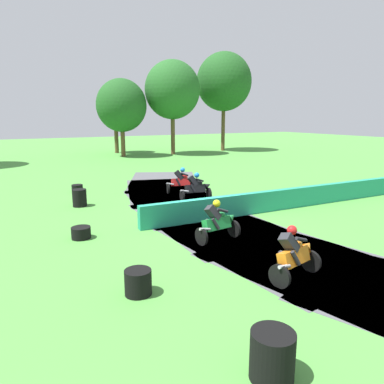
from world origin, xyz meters
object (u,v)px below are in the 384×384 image
object	(u,v)px
motorcycle_trailing_green	(218,221)
tire_stack_far	(138,282)
tire_stack_near	(77,188)
tire_stack_mid_b	(81,233)
motorcycle_fourth_orange	(295,254)
tire_stack_mid_a	(80,198)
motorcycle_lead_red	(182,181)
motorcycle_chase_black	(197,187)
tire_stack_extra_a	(272,355)

from	to	relation	value
motorcycle_trailing_green	tire_stack_far	world-z (taller)	motorcycle_trailing_green
motorcycle_trailing_green	tire_stack_far	xyz separation A→B (m)	(-3.68, -2.29, -0.34)
tire_stack_near	tire_stack_mid_b	world-z (taller)	same
tire_stack_near	tire_stack_far	distance (m)	12.60
motorcycle_fourth_orange	tire_stack_mid_a	xyz separation A→B (m)	(-3.34, 10.26, -0.24)
tire_stack_mid_a	tire_stack_far	distance (m)	9.21
motorcycle_lead_red	motorcycle_trailing_green	size ratio (longest dim) A/B	1.03
motorcycle_fourth_orange	tire_stack_mid_b	bearing A→B (deg)	126.53
motorcycle_trailing_green	tire_stack_mid_b	size ratio (longest dim) A/B	2.58
tire_stack_near	tire_stack_far	xyz separation A→B (m)	(-1.07, -12.55, 0.10)
motorcycle_chase_black	motorcycle_trailing_green	size ratio (longest dim) A/B	1.02
motorcycle_lead_red	tire_stack_extra_a	world-z (taller)	motorcycle_lead_red
tire_stack_near	tire_stack_mid_b	size ratio (longest dim) A/B	0.92
motorcycle_fourth_orange	tire_stack_near	distance (m)	13.90
motorcycle_chase_black	tire_stack_near	xyz separation A→B (m)	(-4.81, 4.86, -0.45)
tire_stack_far	motorcycle_lead_red	bearing A→B (deg)	57.75
motorcycle_fourth_orange	tire_stack_extra_a	distance (m)	3.91
tire_stack_mid_a	tire_stack_extra_a	distance (m)	12.80
motorcycle_chase_black	tire_stack_extra_a	distance (m)	12.35
tire_stack_mid_b	motorcycle_lead_red	bearing A→B (deg)	37.75
tire_stack_far	tire_stack_mid_a	bearing A→B (deg)	86.71
motorcycle_lead_red	tire_stack_far	xyz separation A→B (m)	(-6.05, -9.59, -0.35)
motorcycle_trailing_green	tire_stack_mid_b	world-z (taller)	motorcycle_trailing_green
tire_stack_far	tire_stack_extra_a	distance (m)	3.72
tire_stack_extra_a	tire_stack_far	bearing A→B (deg)	104.13
motorcycle_trailing_green	tire_stack_near	distance (m)	10.60
tire_stack_near	tire_stack_mid_b	xyz separation A→B (m)	(-1.43, -7.92, 0.00)
motorcycle_fourth_orange	tire_stack_far	xyz separation A→B (m)	(-3.87, 1.07, -0.34)
tire_stack_mid_a	tire_stack_far	size ratio (longest dim) A/B	1.25
motorcycle_fourth_orange	tire_stack_mid_b	world-z (taller)	motorcycle_fourth_orange
motorcycle_chase_black	motorcycle_trailing_green	xyz separation A→B (m)	(-2.21, -5.40, -0.01)
tire_stack_near	tire_stack_extra_a	bearing A→B (deg)	-90.59
tire_stack_mid_b	tire_stack_far	size ratio (longest dim) A/B	1.02
motorcycle_chase_black	tire_stack_extra_a	world-z (taller)	motorcycle_chase_black
motorcycle_trailing_green	tire_stack_mid_a	bearing A→B (deg)	114.57
motorcycle_lead_red	tire_stack_extra_a	size ratio (longest dim) A/B	2.15
tire_stack_mid_b	tire_stack_extra_a	world-z (taller)	tire_stack_extra_a
tire_stack_mid_b	tire_stack_extra_a	distance (m)	8.34
tire_stack_mid_b	tire_stack_far	distance (m)	4.65
motorcycle_fourth_orange	tire_stack_mid_a	distance (m)	10.79
motorcycle_fourth_orange	tire_stack_far	size ratio (longest dim) A/B	2.63
motorcycle_chase_black	motorcycle_fourth_orange	bearing A→B (deg)	-103.01
motorcycle_chase_black	motorcycle_fourth_orange	size ratio (longest dim) A/B	1.02
motorcycle_fourth_orange	tire_stack_far	distance (m)	4.02
tire_stack_mid_b	motorcycle_chase_black	bearing A→B (deg)	26.10
motorcycle_lead_red	motorcycle_chase_black	world-z (taller)	motorcycle_lead_red
motorcycle_lead_red	tire_stack_mid_b	bearing A→B (deg)	-142.25
motorcycle_lead_red	tire_stack_near	world-z (taller)	motorcycle_lead_red
tire_stack_mid_a	motorcycle_chase_black	bearing A→B (deg)	-15.63
motorcycle_chase_black	motorcycle_fourth_orange	distance (m)	8.99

